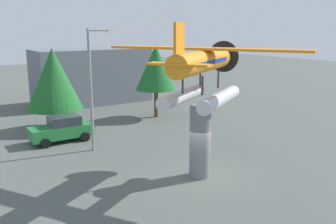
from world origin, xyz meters
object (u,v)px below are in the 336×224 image
at_px(streetlight_primary, 93,81).
at_px(tree_east, 54,79).
at_px(car_mid_green, 62,129).
at_px(floatplane_monument, 202,71).
at_px(storefront_building, 92,76).
at_px(tree_center_back, 156,67).
at_px(display_pedestal, 200,141).

xyz_separation_m(streetlight_primary, tree_east, (-0.57, 6.40, -0.54)).
bearing_deg(car_mid_green, floatplane_monument, 112.39).
relative_size(car_mid_green, streetlight_primary, 0.55).
bearing_deg(streetlight_primary, storefront_building, 68.30).
bearing_deg(storefront_building, tree_center_back, -77.44).
height_order(car_mid_green, tree_east, tree_east).
bearing_deg(storefront_building, streetlight_primary, -111.70).
distance_m(display_pedestal, storefront_building, 22.24).
xyz_separation_m(car_mid_green, storefront_building, (7.15, 11.89, 1.91)).
bearing_deg(car_mid_green, streetlight_primary, 112.19).
xyz_separation_m(car_mid_green, tree_east, (0.66, 3.40, 3.02)).
bearing_deg(tree_center_back, storefront_building, 102.56).
relative_size(streetlight_primary, tree_center_back, 1.21).
xyz_separation_m(car_mid_green, streetlight_primary, (1.22, -3.00, 3.56)).
bearing_deg(tree_center_back, car_mid_green, -164.41).
bearing_deg(streetlight_primary, car_mid_green, 112.19).
bearing_deg(floatplane_monument, car_mid_green, 81.31).
relative_size(car_mid_green, tree_center_back, 0.67).
bearing_deg(display_pedestal, storefront_building, 81.93).
distance_m(floatplane_monument, car_mid_green, 11.83).
relative_size(floatplane_monument, streetlight_primary, 1.24).
relative_size(car_mid_green, tree_east, 0.67).
height_order(car_mid_green, streetlight_primary, streetlight_primary).
distance_m(car_mid_green, tree_east, 4.60).
bearing_deg(tree_east, streetlight_primary, -84.94).
xyz_separation_m(floatplane_monument, car_mid_green, (-4.14, 10.05, -4.67)).
relative_size(display_pedestal, car_mid_green, 0.92).
bearing_deg(tree_east, tree_center_back, -5.55).
bearing_deg(floatplane_monument, display_pedestal, 180.00).
xyz_separation_m(storefront_building, tree_center_back, (2.07, -9.31, 1.56)).
height_order(display_pedestal, floatplane_monument, floatplane_monument).
relative_size(streetlight_primary, tree_east, 1.22).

